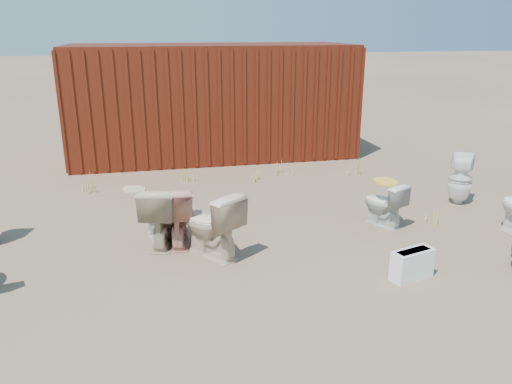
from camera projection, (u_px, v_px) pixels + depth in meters
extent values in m
plane|color=brown|center=(266.00, 245.00, 6.59)|extent=(100.00, 100.00, 0.00)
cube|color=#54190E|center=(212.00, 100.00, 11.04)|extent=(6.00, 2.40, 2.40)
imported|color=#DD9580|center=(177.00, 214.00, 6.54)|extent=(0.54, 0.85, 0.82)
imported|color=silver|center=(155.00, 215.00, 6.75)|extent=(0.47, 0.70, 0.65)
imported|color=beige|center=(211.00, 224.00, 6.17)|extent=(0.87, 0.95, 0.85)
imported|color=#BFAD8C|center=(163.00, 215.00, 6.50)|extent=(0.68, 0.91, 0.83)
imported|color=silver|center=(384.00, 204.00, 7.17)|extent=(0.60, 0.73, 0.65)
imported|color=white|center=(460.00, 179.00, 8.05)|extent=(0.53, 0.53, 0.83)
ellipsoid|color=gold|center=(386.00, 182.00, 7.07)|extent=(0.33, 0.41, 0.02)
cube|color=white|center=(412.00, 264.00, 5.67)|extent=(0.54, 0.33, 0.35)
ellipsoid|color=beige|center=(222.00, 206.00, 8.02)|extent=(0.51, 0.58, 0.02)
ellipsoid|color=#C6B58F|center=(134.00, 189.00, 8.83)|extent=(0.55, 0.59, 0.02)
cone|color=#A1A542|center=(86.00, 183.00, 8.72)|extent=(0.36, 0.36, 0.32)
cone|color=#A1A542|center=(260.00, 174.00, 9.33)|extent=(0.32, 0.32, 0.24)
cone|color=#A1A542|center=(355.00, 167.00, 9.69)|extent=(0.36, 0.36, 0.32)
cone|color=#A1A542|center=(187.00, 175.00, 9.23)|extent=(0.30, 0.30, 0.29)
cone|color=#A1A542|center=(283.00, 166.00, 9.74)|extent=(0.34, 0.34, 0.32)
cone|color=#A1A542|center=(436.00, 215.00, 7.29)|extent=(0.28, 0.28, 0.26)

